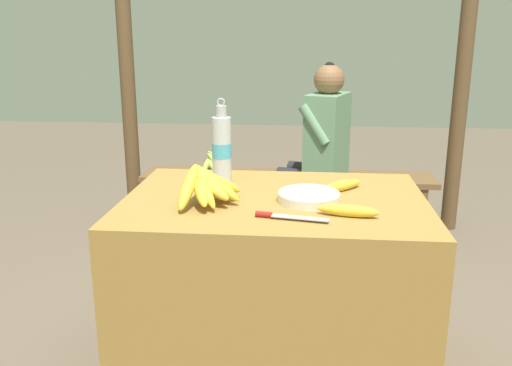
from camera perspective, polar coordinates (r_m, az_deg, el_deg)
The scene contains 12 objects.
market_counter at distance 2.14m, azimuth 1.90°, elevation -10.80°, with size 1.11×0.80×0.72m.
banana_bunch_ripe at distance 1.93m, azimuth -5.19°, elevation -0.06°, with size 0.22×0.34×0.16m.
serving_bowl at distance 1.96m, azimuth 5.58°, elevation -1.39°, with size 0.23×0.23×0.04m.
water_bottle at distance 2.18m, azimuth -3.63°, elevation 3.65°, with size 0.08×0.08×0.34m.
loose_banana_front at distance 1.82m, azimuth 9.68°, elevation -2.88°, with size 0.21×0.08×0.04m.
loose_banana_side at distance 2.11m, azimuth 8.99°, elevation -0.28°, with size 0.18×0.16×0.04m.
knife at distance 1.77m, azimuth 2.70°, elevation -3.49°, with size 0.24×0.07×0.02m.
wooden_bench at distance 3.49m, azimuth 3.27°, elevation -0.11°, with size 1.86×0.32×0.43m.
seated_vendor at distance 3.41m, azimuth 6.75°, elevation 4.39°, with size 0.47×0.43×1.14m.
banana_bunch_green at distance 3.51m, azimuth -4.51°, elevation 2.21°, with size 0.18×0.29×0.16m.
support_post_near at distance 3.87m, azimuth -13.53°, elevation 12.95°, with size 0.10×0.10×2.33m.
support_post_far at distance 3.80m, azimuth 21.11°, elevation 12.32°, with size 0.10×0.10×2.33m.
Camera 1 is at (0.11, -1.91, 1.30)m, focal length 38.00 mm.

